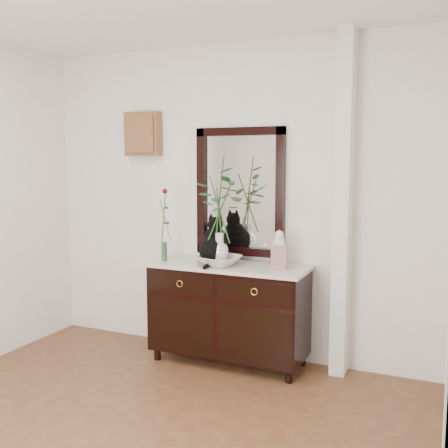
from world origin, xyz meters
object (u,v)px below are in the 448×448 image
at_px(cat, 214,240).
at_px(sideboard, 229,308).
at_px(lotus_bowl, 220,261).
at_px(ginger_jar, 279,249).

bearing_deg(cat, sideboard, -3.17).
relative_size(sideboard, lotus_bowl, 3.96).
xyz_separation_m(cat, ginger_jar, (0.56, 0.03, -0.04)).
bearing_deg(lotus_bowl, sideboard, 57.83).
relative_size(lotus_bowl, ginger_jar, 1.06).
bearing_deg(lotus_bowl, cat, 144.94).
height_order(sideboard, ginger_jar, ginger_jar).
bearing_deg(sideboard, lotus_bowl, -122.17).
height_order(lotus_bowl, ginger_jar, ginger_jar).
distance_m(sideboard, lotus_bowl, 0.43).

